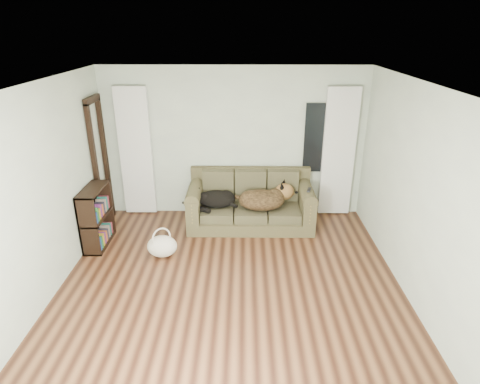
{
  "coord_description": "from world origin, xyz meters",
  "views": [
    {
      "loc": [
        0.17,
        -4.21,
        3.2
      ],
      "look_at": [
        0.11,
        1.6,
        0.76
      ],
      "focal_mm": 30.0,
      "sensor_mm": 36.0,
      "label": 1
    }
  ],
  "objects_px": {
    "dog_black_lab": "(214,199)",
    "dog_shepherd": "(264,200)",
    "sofa": "(251,200)",
    "tote_bag": "(162,246)",
    "bookshelf": "(96,215)"
  },
  "relations": [
    {
      "from": "dog_black_lab",
      "to": "dog_shepherd",
      "type": "xyz_separation_m",
      "value": [
        0.84,
        -0.05,
        0.01
      ]
    },
    {
      "from": "sofa",
      "to": "dog_shepherd",
      "type": "xyz_separation_m",
      "value": [
        0.23,
        -0.08,
        0.04
      ]
    },
    {
      "from": "bookshelf",
      "to": "dog_shepherd",
      "type": "bearing_deg",
      "value": 18.57
    },
    {
      "from": "dog_shepherd",
      "to": "sofa",
      "type": "bearing_deg",
      "value": -21.4
    },
    {
      "from": "sofa",
      "to": "dog_shepherd",
      "type": "relative_size",
      "value": 2.62
    },
    {
      "from": "dog_black_lab",
      "to": "dog_shepherd",
      "type": "relative_size",
      "value": 0.81
    },
    {
      "from": "sofa",
      "to": "tote_bag",
      "type": "relative_size",
      "value": 4.69
    },
    {
      "from": "tote_bag",
      "to": "dog_shepherd",
      "type": "bearing_deg",
      "value": 31.74
    },
    {
      "from": "dog_shepherd",
      "to": "bookshelf",
      "type": "bearing_deg",
      "value": 11.51
    },
    {
      "from": "dog_black_lab",
      "to": "dog_shepherd",
      "type": "bearing_deg",
      "value": 1.64
    },
    {
      "from": "dog_shepherd",
      "to": "bookshelf",
      "type": "xyz_separation_m",
      "value": [
        -2.6,
        -0.61,
        0.01
      ]
    },
    {
      "from": "dog_black_lab",
      "to": "tote_bag",
      "type": "height_order",
      "value": "dog_black_lab"
    },
    {
      "from": "tote_bag",
      "to": "bookshelf",
      "type": "relative_size",
      "value": 0.47
    },
    {
      "from": "sofa",
      "to": "dog_black_lab",
      "type": "relative_size",
      "value": 3.23
    },
    {
      "from": "sofa",
      "to": "bookshelf",
      "type": "height_order",
      "value": "bookshelf"
    }
  ]
}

